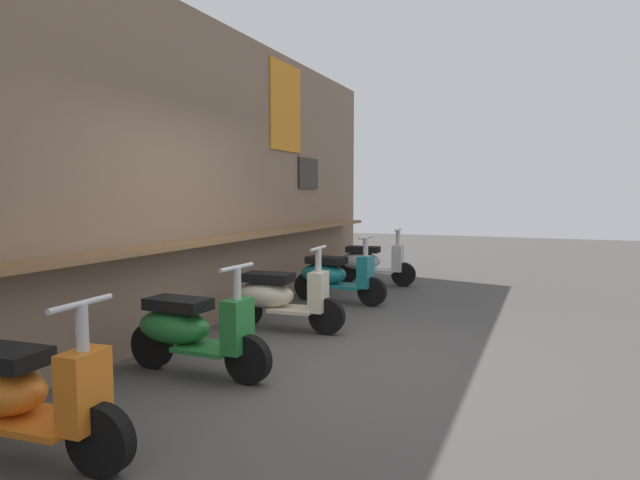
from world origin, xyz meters
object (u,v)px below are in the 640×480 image
object	(u,v)px
scooter_green	(190,330)
scooter_cream	(278,296)
scooter_orange	(17,394)
scooter_teal	(334,275)
scooter_silver	(370,262)

from	to	relation	value
scooter_green	scooter_cream	distance (m)	1.66
scooter_green	scooter_cream	xyz separation A→B (m)	(1.66, -0.00, 0.00)
scooter_orange	scooter_green	distance (m)	1.65
scooter_green	scooter_teal	distance (m)	3.41
scooter_orange	scooter_cream	world-z (taller)	same
scooter_teal	scooter_silver	distance (m)	1.69
scooter_green	scooter_silver	bearing A→B (deg)	92.01
scooter_cream	scooter_silver	bearing A→B (deg)	86.53
scooter_orange	scooter_cream	bearing A→B (deg)	86.12
scooter_orange	scooter_silver	bearing A→B (deg)	86.12
scooter_green	scooter_orange	bearing A→B (deg)	-87.99
scooter_green	scooter_silver	world-z (taller)	same
scooter_teal	scooter_orange	bearing A→B (deg)	-85.99
scooter_teal	scooter_silver	size ratio (longest dim) A/B	1.00
scooter_cream	scooter_orange	bearing A→B (deg)	-93.47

